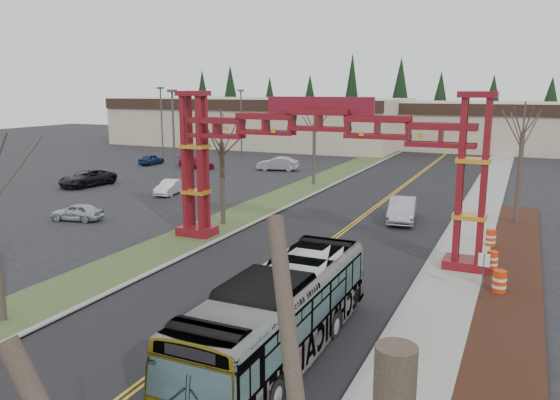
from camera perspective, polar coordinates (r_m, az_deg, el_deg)
The scene contains 30 objects.
road at distance 37.44m, azimuth 7.69°, elevation -2.48°, with size 12.00×110.00×0.02m, color black.
lane_line_left at distance 37.47m, azimuth 7.52°, elevation -2.44°, with size 0.12×100.00×0.01m, color gold.
lane_line_right at distance 37.40m, azimuth 7.87°, elevation -2.47°, with size 0.12×100.00×0.01m, color gold.
curb_right at distance 36.21m, azimuth 17.06°, elevation -3.26°, with size 0.30×110.00×0.15m, color gray.
sidewalk_right at distance 36.08m, azimuth 19.35°, elevation -3.47°, with size 2.60×110.00×0.14m, color gray.
landscape_strip at distance 21.77m, azimuth 22.52°, elevation -13.66°, with size 2.60×50.00×0.12m, color black.
grass_median at distance 40.37m, azimuth -3.24°, elevation -1.32°, with size 4.00×110.00×0.08m, color #364C26.
curb_left at distance 39.56m, azimuth -0.86°, elevation -1.52°, with size 0.30×110.00×0.15m, color gray.
gateway_arch at distance 29.85m, azimuth 4.09°, elevation 5.69°, with size 18.20×1.60×8.90m.
retail_building_west at distance 91.35m, azimuth -1.85°, elevation 8.24°, with size 46.00×22.30×7.50m.
retail_building_east at distance 89.97m, azimuth 24.35°, elevation 7.02°, with size 38.00×20.30×7.00m.
conifer_treeline at distance 102.37m, azimuth 19.02°, elevation 9.51°, with size 116.10×5.60×13.00m.
transit_bus at distance 18.75m, azimuth -0.01°, elevation -11.87°, with size 2.62×11.20×3.12m, color #A5A7AC.
silver_sedan at distance 38.59m, azimuth 12.65°, elevation -1.00°, with size 1.74×4.98×1.64m, color #A5A8AD.
parked_car_near_a at distance 40.46m, azimuth -20.42°, elevation -1.17°, with size 1.45×3.60×1.23m, color #B1B6BA.
parked_car_near_b at distance 48.31m, azimuth -11.40°, elevation 1.33°, with size 1.35×3.87×1.28m, color white.
parked_car_near_c at distance 54.51m, azimuth -19.50°, elevation 2.17°, with size 2.54×5.50×1.53m, color black.
parked_car_mid_a at distance 63.86m, azimuth -8.72°, elevation 3.89°, with size 1.85×4.55×1.32m, color maroon.
parked_car_mid_b at distance 68.03m, azimuth -13.29°, elevation 4.15°, with size 1.48×3.69×1.26m, color navy.
parked_car_far_a at distance 61.38m, azimuth -0.23°, elevation 3.82°, with size 1.61×4.63×1.53m, color #B1B2B9.
bare_tree_median_mid at distance 36.22m, azimuth -6.12°, elevation 5.96°, with size 3.29×3.29×7.73m.
bare_tree_median_far at distance 51.65m, azimuth 3.62°, elevation 7.88°, with size 3.26×3.26×7.92m.
bare_tree_right_far at distance 39.50m, azimuth 24.04°, elevation 6.38°, with size 3.07×3.07×8.21m.
light_pole_near at distance 48.92m, azimuth -11.06°, elevation 6.84°, with size 0.78×0.39×8.96m.
light_pole_mid at distance 71.78m, azimuth -12.27°, elevation 8.35°, with size 0.80×0.40×9.25m.
light_pole_far at distance 73.96m, azimuth -4.08°, elevation 8.52°, with size 0.77×0.39×8.91m.
street_sign at distance 25.10m, azimuth 20.50°, elevation -6.57°, with size 0.48×0.07×2.12m.
barrel_south at distance 26.42m, azimuth 21.94°, elevation -8.00°, with size 0.60×0.60×1.11m.
barrel_mid at distance 29.64m, azimuth 21.29°, elevation -5.95°, with size 0.55×0.55×1.01m.
barrel_north at distance 33.76m, azimuth 21.14°, elevation -3.80°, with size 0.58×0.58×1.07m.
Camera 1 is at (10.31, -9.85, 9.01)m, focal length 35.00 mm.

